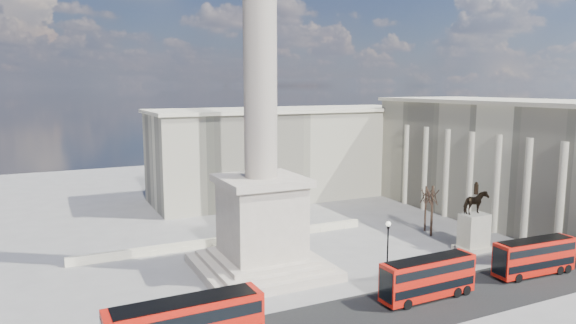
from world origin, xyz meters
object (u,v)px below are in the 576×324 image
at_px(victorian_lamp, 388,246).
at_px(red_bus_b, 428,277).
at_px(pedestrian_standing, 548,252).
at_px(pedestrian_walking, 455,252).
at_px(red_bus_c, 535,256).
at_px(nelsons_column, 261,158).
at_px(pedestrian_crossing, 399,273).
at_px(equestrian_statue, 474,226).

bearing_deg(victorian_lamp, red_bus_b, -82.55).
relative_size(red_bus_b, pedestrian_standing, 5.34).
bearing_deg(pedestrian_walking, victorian_lamp, -163.34).
relative_size(red_bus_c, pedestrian_standing, 5.27).
distance_m(nelsons_column, pedestrian_walking, 26.40).
bearing_deg(pedestrian_crossing, victorian_lamp, 36.11).
xyz_separation_m(victorian_lamp, equestrian_statue, (16.18, 3.69, -0.75)).
bearing_deg(pedestrian_walking, pedestrian_crossing, -158.15).
bearing_deg(pedestrian_walking, equestrian_statue, 25.89).
relative_size(nelsons_column, pedestrian_crossing, 27.69).
bearing_deg(equestrian_statue, pedestrian_crossing, -163.41).
bearing_deg(red_bus_c, pedestrian_crossing, 164.70).
height_order(pedestrian_standing, pedestrian_crossing, pedestrian_standing).
relative_size(red_bus_c, equestrian_statue, 1.14).
bearing_deg(red_bus_c, pedestrian_standing, 28.59).
xyz_separation_m(nelsons_column, pedestrian_crossing, (12.00, -9.31, -12.02)).
distance_m(pedestrian_walking, pedestrian_standing, 11.19).
bearing_deg(victorian_lamp, pedestrian_walking, 10.16).
bearing_deg(pedestrian_standing, nelsons_column, -46.66).
bearing_deg(nelsons_column, red_bus_b, -50.28).
height_order(red_bus_c, pedestrian_standing, red_bus_c).
bearing_deg(red_bus_c, equestrian_statue, 89.76).
bearing_deg(pedestrian_walking, red_bus_c, -56.39).
relative_size(pedestrian_standing, pedestrian_crossing, 1.06).
height_order(nelsons_column, victorian_lamp, nelsons_column).
xyz_separation_m(nelsons_column, red_bus_b, (11.73, -14.12, -10.75)).
height_order(pedestrian_walking, pedestrian_standing, pedestrian_standing).
relative_size(red_bus_b, victorian_lamp, 1.57).
relative_size(red_bus_b, red_bus_c, 1.01).
bearing_deg(pedestrian_walking, pedestrian_standing, -19.77).
distance_m(red_bus_c, pedestrian_standing, 6.78).
xyz_separation_m(nelsons_column, red_bus_c, (26.59, -14.21, -10.80)).
distance_m(red_bus_c, equestrian_statue, 9.49).
bearing_deg(red_bus_b, pedestrian_crossing, 85.89).
distance_m(red_bus_b, pedestrian_walking, 13.39).
height_order(equestrian_statue, pedestrian_standing, equestrian_statue).
bearing_deg(equestrian_statue, nelsons_column, 169.99).
xyz_separation_m(red_bus_c, equestrian_statue, (0.58, 9.42, 0.97)).
bearing_deg(nelsons_column, equestrian_statue, -10.01).
bearing_deg(equestrian_statue, victorian_lamp, -167.15).
height_order(nelsons_column, red_bus_c, nelsons_column).
bearing_deg(red_bus_b, nelsons_column, 128.82).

